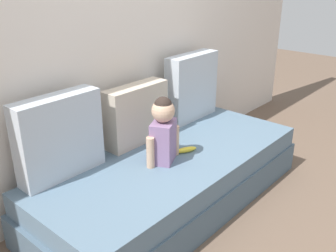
{
  "coord_description": "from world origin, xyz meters",
  "views": [
    {
      "loc": [
        -1.9,
        -1.62,
        1.68
      ],
      "look_at": [
        -0.05,
        0.0,
        0.65
      ],
      "focal_mm": 40.74,
      "sensor_mm": 36.0,
      "label": 1
    }
  ],
  "objects_px": {
    "toddler": "(163,130)",
    "throw_pillow_right": "(192,87)",
    "banana": "(186,150)",
    "throw_pillow_center": "(136,114)",
    "couch": "(172,179)",
    "throw_pillow_left": "(59,137)"
  },
  "relations": [
    {
      "from": "couch",
      "to": "throw_pillow_left",
      "type": "height_order",
      "value": "throw_pillow_left"
    },
    {
      "from": "couch",
      "to": "throw_pillow_center",
      "type": "distance_m",
      "value": 0.57
    },
    {
      "from": "couch",
      "to": "throw_pillow_center",
      "type": "height_order",
      "value": "throw_pillow_center"
    },
    {
      "from": "throw_pillow_center",
      "to": "banana",
      "type": "relative_size",
      "value": 3.23
    },
    {
      "from": "couch",
      "to": "banana",
      "type": "bearing_deg",
      "value": -21.65
    },
    {
      "from": "toddler",
      "to": "throw_pillow_right",
      "type": "bearing_deg",
      "value": 25.07
    },
    {
      "from": "banana",
      "to": "toddler",
      "type": "bearing_deg",
      "value": 168.75
    },
    {
      "from": "toddler",
      "to": "banana",
      "type": "height_order",
      "value": "toddler"
    },
    {
      "from": "throw_pillow_left",
      "to": "throw_pillow_center",
      "type": "relative_size",
      "value": 1.06
    },
    {
      "from": "couch",
      "to": "throw_pillow_left",
      "type": "bearing_deg",
      "value": 151.87
    },
    {
      "from": "throw_pillow_left",
      "to": "throw_pillow_center",
      "type": "distance_m",
      "value": 0.69
    },
    {
      "from": "throw_pillow_center",
      "to": "banana",
      "type": "bearing_deg",
      "value": -75.4
    },
    {
      "from": "couch",
      "to": "throw_pillow_right",
      "type": "relative_size",
      "value": 3.79
    },
    {
      "from": "throw_pillow_center",
      "to": "toddler",
      "type": "xyz_separation_m",
      "value": [
        -0.1,
        -0.37,
        0.01
      ]
    },
    {
      "from": "throw_pillow_left",
      "to": "toddler",
      "type": "distance_m",
      "value": 0.69
    },
    {
      "from": "banana",
      "to": "throw_pillow_center",
      "type": "bearing_deg",
      "value": 104.6
    },
    {
      "from": "throw_pillow_right",
      "to": "throw_pillow_center",
      "type": "bearing_deg",
      "value": 180.0
    },
    {
      "from": "toddler",
      "to": "throw_pillow_left",
      "type": "bearing_deg",
      "value": 147.87
    },
    {
      "from": "throw_pillow_center",
      "to": "throw_pillow_right",
      "type": "distance_m",
      "value": 0.69
    },
    {
      "from": "couch",
      "to": "throw_pillow_center",
      "type": "xyz_separation_m",
      "value": [
        0.0,
        0.37,
        0.43
      ]
    },
    {
      "from": "throw_pillow_center",
      "to": "throw_pillow_left",
      "type": "bearing_deg",
      "value": 180.0
    },
    {
      "from": "toddler",
      "to": "throw_pillow_center",
      "type": "bearing_deg",
      "value": 74.76
    }
  ]
}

